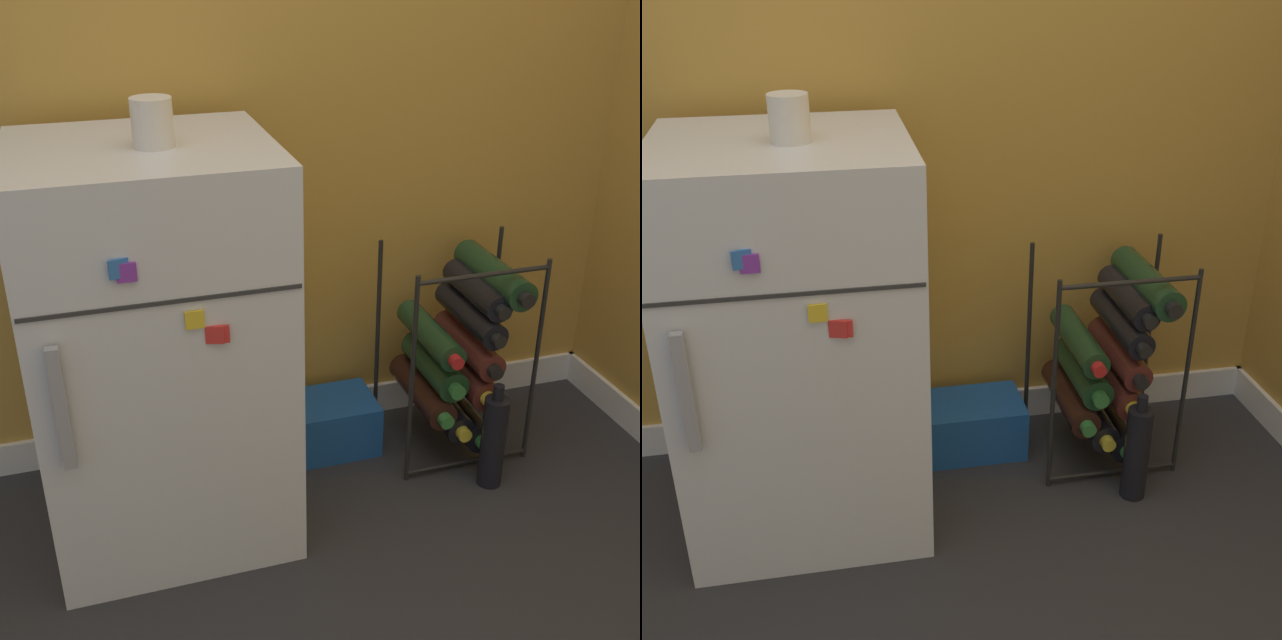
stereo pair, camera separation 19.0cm
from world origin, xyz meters
TOP-DOWN VIEW (x-y plane):
  - ground_plane at (0.00, 0.00)m, footprint 14.00×14.00m
  - mini_fridge at (-0.43, 0.25)m, footprint 0.53×0.52m
  - wine_rack at (0.35, 0.33)m, footprint 0.36×0.33m
  - soda_box at (0.00, 0.42)m, footprint 0.29×0.18m
  - fridge_top_cup at (-0.40, 0.23)m, footprint 0.08×0.08m
  - loose_bottle_floor at (0.37, 0.14)m, footprint 0.06×0.06m

SIDE VIEW (x-z plane):
  - ground_plane at x=0.00m, z-range 0.00..0.00m
  - soda_box at x=0.00m, z-range 0.00..0.15m
  - loose_bottle_floor at x=0.37m, z-range -0.02..0.28m
  - wine_rack at x=0.35m, z-range 0.00..0.58m
  - mini_fridge at x=-0.43m, z-range 0.00..0.92m
  - fridge_top_cup at x=-0.40m, z-range 0.92..1.01m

